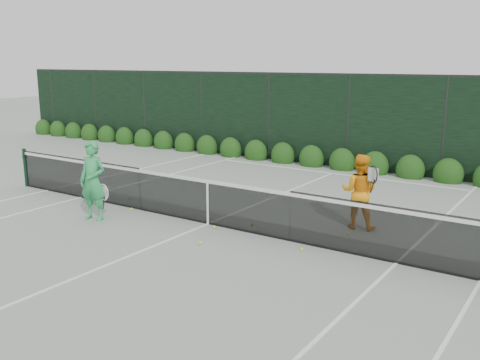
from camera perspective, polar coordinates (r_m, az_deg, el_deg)
The scene contains 8 objects.
ground at distance 11.60m, azimuth -3.42°, elevation -4.71°, with size 80.00×80.00×0.00m, color gray.
tennis_net at distance 11.47m, azimuth -3.55°, elevation -2.16°, with size 12.90×0.10×1.07m.
player_woman at distance 12.15m, azimuth -15.42°, elevation -0.10°, with size 0.71×0.54×1.75m.
player_man at distance 11.39m, azimuth 12.61°, elevation -1.21°, with size 0.91×0.72×1.58m.
court_lines at distance 11.60m, azimuth -3.42°, elevation -4.69°, with size 11.03×23.83×0.01m.
windscreen_fence at distance 9.28m, azimuth -13.74°, elevation 0.21°, with size 32.00×21.07×3.06m.
hedge_row at distance 17.60m, azimuth 10.83°, elevation 1.86°, with size 31.66×0.65×0.94m.
tennis_balls at distance 11.43m, azimuth -2.20°, elevation -4.79°, with size 5.79×2.17×0.07m.
Camera 1 is at (6.75, -8.78, 3.45)m, focal length 40.00 mm.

